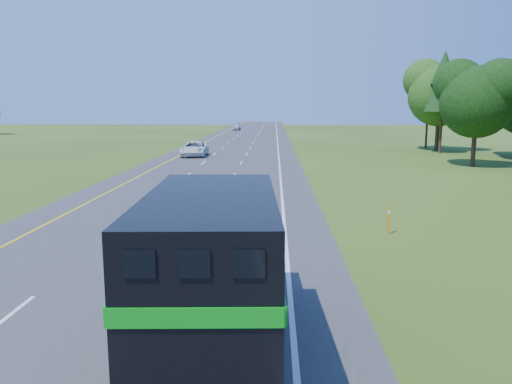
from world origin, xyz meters
TOP-DOWN VIEW (x-y plane):
  - road at (0.00, 50.00)m, footprint 15.00×260.00m
  - lane_markings at (0.00, 50.00)m, footprint 11.15×260.00m
  - horse_truck at (3.73, 9.54)m, footprint 2.94×8.33m
  - white_suv at (-3.73, 53.44)m, footprint 2.82×5.81m
  - far_car at (-3.67, 113.91)m, footprint 1.81×4.16m
  - delineator at (9.93, 20.21)m, footprint 0.10×0.06m

SIDE VIEW (x-z plane):
  - road at x=0.00m, z-range 0.00..0.04m
  - lane_markings at x=0.00m, z-range 0.04..0.05m
  - delineator at x=9.93m, z-range 0.04..1.26m
  - far_car at x=-3.67m, z-range 0.04..1.44m
  - white_suv at x=-3.73m, z-range 0.04..1.63m
  - horse_truck at x=3.73m, z-range 0.17..3.81m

